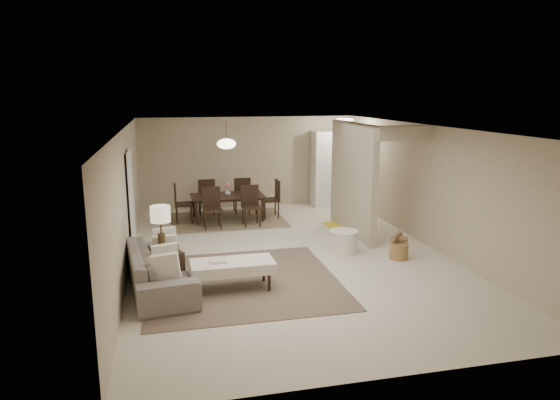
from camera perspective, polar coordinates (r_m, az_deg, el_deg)
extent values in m
plane|color=beige|center=(9.93, 0.92, -6.27)|extent=(9.00, 9.00, 0.00)
plane|color=white|center=(9.44, 0.97, 8.28)|extent=(9.00, 9.00, 0.00)
plane|color=tan|center=(13.96, -3.51, 4.34)|extent=(6.00, 0.00, 6.00)
plane|color=tan|center=(9.36, -17.17, -0.02)|extent=(0.00, 9.00, 9.00)
plane|color=tan|center=(10.72, 16.71, 1.49)|extent=(0.00, 9.00, 9.00)
cube|color=tan|center=(11.32, 8.29, 2.42)|extent=(0.15, 2.50, 2.50)
cube|color=black|center=(9.99, -16.69, -0.60)|extent=(0.04, 0.90, 2.04)
cube|color=white|center=(14.23, 6.13, 3.63)|extent=(1.20, 0.55, 2.10)
cylinder|color=white|center=(13.18, 7.42, 9.09)|extent=(0.44, 0.44, 0.05)
cube|color=brown|center=(8.59, -4.33, -9.24)|extent=(3.20, 3.20, 0.01)
imported|color=slate|center=(8.40, -13.57, -7.63)|extent=(2.44, 1.20, 0.68)
cube|color=silver|center=(8.15, -5.46, -7.57)|extent=(1.35, 0.63, 0.18)
cylinder|color=black|center=(7.98, -9.24, -9.96)|extent=(0.05, 0.05, 0.30)
cylinder|color=black|center=(8.12, -1.25, -9.42)|extent=(0.05, 0.05, 0.30)
cylinder|color=black|center=(8.40, -9.45, -8.84)|extent=(0.05, 0.05, 0.30)
cylinder|color=black|center=(8.53, -1.87, -8.35)|extent=(0.05, 0.05, 0.30)
cube|color=black|center=(8.49, -13.22, -7.68)|extent=(0.72, 0.72, 0.60)
cylinder|color=#47331E|center=(8.35, -13.37, -4.76)|extent=(0.12, 0.12, 0.30)
cylinder|color=#47331E|center=(8.28, -13.46, -2.90)|extent=(0.03, 0.03, 0.26)
cylinder|color=beige|center=(8.23, -13.53, -1.56)|extent=(0.32, 0.32, 0.26)
cylinder|color=silver|center=(10.09, 7.27, -4.75)|extent=(0.57, 0.57, 0.44)
cylinder|color=#9D703E|center=(9.92, 13.42, -5.69)|extent=(0.45, 0.45, 0.31)
cube|color=#746248|center=(12.64, -5.94, -2.26)|extent=(2.80, 2.10, 0.01)
imported|color=black|center=(12.57, -5.97, -0.89)|extent=(1.82, 1.03, 0.63)
imported|color=silver|center=(12.49, -6.01, 0.86)|extent=(0.15, 0.15, 0.15)
cube|color=yellow|center=(12.26, 7.17, -2.75)|extent=(0.91, 0.59, 0.01)
cylinder|color=#47331E|center=(12.28, -6.17, 7.93)|extent=(0.02, 0.02, 0.50)
ellipsoid|color=#FFEAC6|center=(12.31, -6.14, 6.40)|extent=(0.46, 0.46, 0.25)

